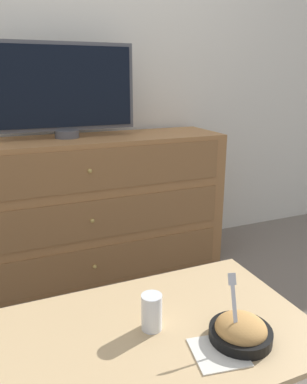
{
  "coord_description": "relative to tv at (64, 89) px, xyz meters",
  "views": [
    {
      "loc": [
        -0.39,
        -2.35,
        1.17
      ],
      "look_at": [
        0.1,
        -1.19,
        0.78
      ],
      "focal_mm": 35.0,
      "sensor_mm": 36.0,
      "label": 1
    }
  ],
  "objects": [
    {
      "name": "takeout_bowl",
      "position": [
        0.24,
        -1.38,
        -0.67
      ],
      "size": [
        0.19,
        0.19,
        0.2
      ],
      "color": "black",
      "rests_on": "coffee_table"
    },
    {
      "name": "coffee_table",
      "position": [
        0.03,
        -1.24,
        -0.75
      ],
      "size": [
        0.98,
        0.63,
        0.41
      ],
      "color": "tan",
      "rests_on": "ground_plane"
    },
    {
      "name": "wall_back",
      "position": [
        0.02,
        0.23,
        0.19
      ],
      "size": [
        12.0,
        0.05,
        2.6
      ],
      "color": "silver",
      "rests_on": "ground_plane"
    },
    {
      "name": "drink_cup",
      "position": [
        0.01,
        -1.22,
        -0.64
      ],
      "size": [
        0.07,
        0.07,
        0.12
      ],
      "color": "beige",
      "rests_on": "coffee_table"
    },
    {
      "name": "dresser",
      "position": [
        0.06,
        -0.05,
        -0.69
      ],
      "size": [
        1.69,
        0.45,
        0.84
      ],
      "color": "#9E6B3D",
      "rests_on": "ground_plane"
    },
    {
      "name": "tv",
      "position": [
        0.0,
        0.0,
        0.0
      ],
      "size": [
        0.79,
        0.14,
        0.51
      ],
      "color": "#515156",
      "rests_on": "dresser"
    },
    {
      "name": "napkin",
      "position": [
        0.15,
        -1.4,
        -0.69
      ],
      "size": [
        0.17,
        0.17,
        0.0
      ],
      "color": "silver",
      "rests_on": "coffee_table"
    },
    {
      "name": "ground_plane",
      "position": [
        0.02,
        0.2,
        -1.11
      ],
      "size": [
        12.0,
        12.0,
        0.0
      ],
      "primitive_type": "plane",
      "color": "#70665B"
    }
  ]
}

